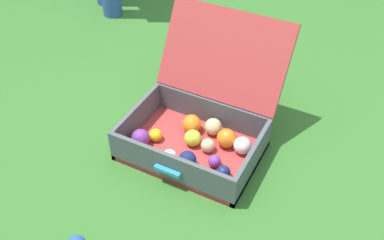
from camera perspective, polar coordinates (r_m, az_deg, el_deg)
ground_plane at (r=1.89m, az=2.21°, el=-4.21°), size 16.00×16.00×0.00m
open_suitcase at (r=1.86m, az=1.13°, el=-0.51°), size 0.56×0.62×0.49m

